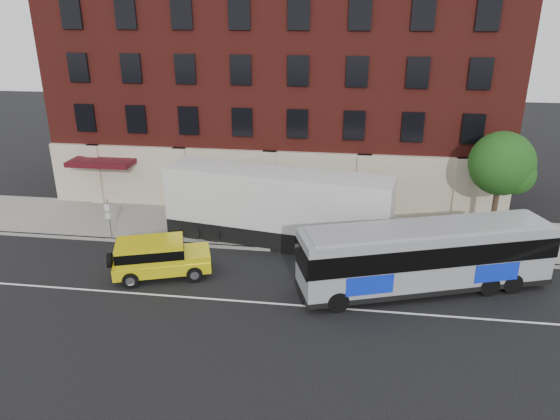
# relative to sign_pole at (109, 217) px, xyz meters

# --- Properties ---
(ground) EXTENTS (120.00, 120.00, 0.00)m
(ground) POSITION_rel_sign_pole_xyz_m (8.50, -6.15, -1.45)
(ground) COLOR black
(ground) RESTS_ON ground
(sidewalk) EXTENTS (60.00, 6.00, 0.15)m
(sidewalk) POSITION_rel_sign_pole_xyz_m (8.50, 2.85, -1.38)
(sidewalk) COLOR gray
(sidewalk) RESTS_ON ground
(kerb) EXTENTS (60.00, 0.25, 0.15)m
(kerb) POSITION_rel_sign_pole_xyz_m (8.50, -0.15, -1.38)
(kerb) COLOR gray
(kerb) RESTS_ON ground
(lane_line) EXTENTS (60.00, 0.12, 0.01)m
(lane_line) POSITION_rel_sign_pole_xyz_m (8.50, -5.65, -1.45)
(lane_line) COLOR white
(lane_line) RESTS_ON ground
(building) EXTENTS (30.00, 12.10, 15.00)m
(building) POSITION_rel_sign_pole_xyz_m (8.49, 10.77, 6.13)
(building) COLOR maroon
(building) RESTS_ON sidewalk
(sign_pole) EXTENTS (0.30, 0.20, 2.50)m
(sign_pole) POSITION_rel_sign_pole_xyz_m (0.00, 0.00, 0.00)
(sign_pole) COLOR gray
(sign_pole) RESTS_ON ground
(street_tree) EXTENTS (3.60, 3.60, 6.20)m
(street_tree) POSITION_rel_sign_pole_xyz_m (22.04, 3.34, 2.96)
(street_tree) COLOR #38281C
(street_tree) RESTS_ON sidewalk
(city_bus) EXTENTS (12.22, 6.34, 3.30)m
(city_bus) POSITION_rel_sign_pole_xyz_m (17.33, -3.34, 0.37)
(city_bus) COLOR #92969B
(city_bus) RESTS_ON ground
(yellow_suv) EXTENTS (5.16, 3.41, 1.92)m
(yellow_suv) POSITION_rel_sign_pole_xyz_m (4.28, -3.80, -0.35)
(yellow_suv) COLOR yellow
(yellow_suv) RESTS_ON ground
(shipping_container) EXTENTS (13.03, 4.78, 4.26)m
(shipping_container) POSITION_rel_sign_pole_xyz_m (9.64, 0.99, 0.65)
(shipping_container) COLOR black
(shipping_container) RESTS_ON ground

